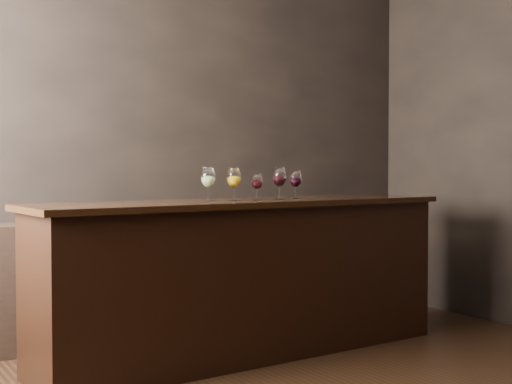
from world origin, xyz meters
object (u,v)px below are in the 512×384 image
glass_red_a (257,182)px  glass_white (208,178)px  back_bar_shelf (46,286)px  glass_red_b (279,178)px  glass_red_c (296,179)px  bar_counter (247,281)px  glass_amber (234,178)px

glass_red_a → glass_white: bearing=171.3°
glass_white → back_bar_shelf: bearing=133.0°
glass_red_b → glass_red_c: glass_red_b is taller
glass_red_a → bar_counter: bearing=148.5°
back_bar_shelf → glass_white: glass_white is taller
bar_counter → back_bar_shelf: 1.37m
glass_white → glass_amber: bearing=-14.3°
glass_red_a → glass_amber: bearing=177.0°
glass_white → glass_red_a: 0.33m
glass_amber → glass_red_b: 0.34m
bar_counter → glass_red_c: glass_red_c is taller
glass_white → glass_amber: size_ratio=1.01×
bar_counter → glass_white: glass_white is taller
glass_amber → back_bar_shelf: bearing=136.9°
back_bar_shelf → glass_red_b: (1.29, -0.90, 0.73)m
glass_red_a → back_bar_shelf: bearing=141.2°
glass_amber → glass_white: bearing=165.7°
glass_red_c → bar_counter: bearing=-177.3°
glass_amber → glass_red_c: bearing=5.1°
glass_red_b → glass_red_c: 0.18m
glass_amber → glass_red_c: 0.51m
glass_white → glass_amber: glass_white is taller
back_bar_shelf → glass_red_b: 1.74m
glass_red_a → glass_red_c: bearing=9.0°
bar_counter → glass_red_c: bearing=-1.1°
bar_counter → glass_red_c: 0.76m
bar_counter → glass_amber: size_ratio=13.12×
bar_counter → glass_amber: (-0.11, -0.03, 0.66)m
glass_white → glass_amber: 0.17m
glass_red_a → glass_red_b: glass_red_b is taller
glass_white → glass_red_b: 0.50m
glass_amber → glass_red_b: bearing=-1.5°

